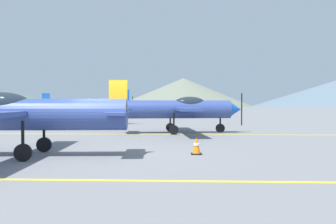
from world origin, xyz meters
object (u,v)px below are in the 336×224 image
Objects in this scene: airplane_mid at (180,109)px; airplane_far at (87,107)px; airplane_near at (20,113)px; traffic_cone_front at (196,146)px.

airplane_mid is 1.00× the size of airplane_far.
airplane_near is 1.00× the size of airplane_mid.
airplane_mid is 8.92m from traffic_cone_front.
airplane_mid reaches higher than traffic_cone_front.
traffic_cone_front is (8.29, -17.03, -1.13)m from airplane_far.
traffic_cone_front is at bearing -85.68° from airplane_mid.
airplane_near reaches higher than traffic_cone_front.
airplane_mid is at bearing 94.32° from traffic_cone_front.
airplane_far reaches higher than traffic_cone_front.
airplane_near is at bearing -118.22° from airplane_mid.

